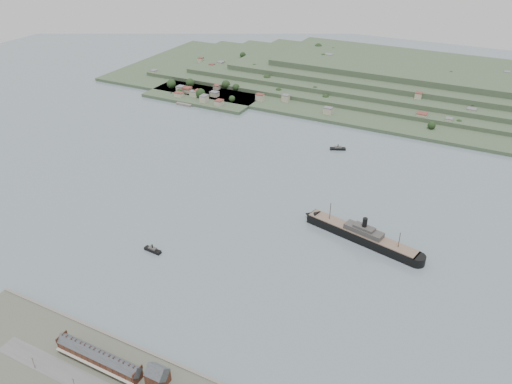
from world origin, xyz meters
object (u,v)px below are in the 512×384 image
at_px(steamship, 358,234).
at_px(tugboat, 153,250).
at_px(gabled_building, 158,376).
at_px(terrace_row, 99,358).

xyz_separation_m(steamship, tugboat, (-132.10, -85.63, -3.05)).
distance_m(gabled_building, steamship, 189.91).
bearing_deg(gabled_building, tugboat, 128.69).
bearing_deg(steamship, tugboat, -147.05).
xyz_separation_m(gabled_building, steamship, (55.18, 181.68, -3.56)).
relative_size(steamship, tugboat, 7.11).
distance_m(gabled_building, tugboat, 123.23).
relative_size(gabled_building, tugboat, 0.97).
bearing_deg(terrace_row, tugboat, 111.50).
bearing_deg(tugboat, terrace_row, -68.50).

